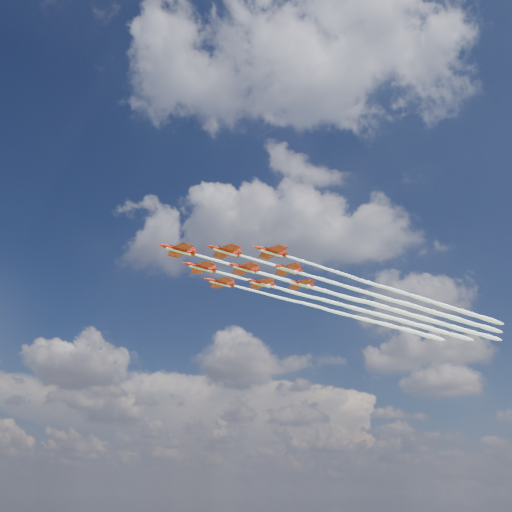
# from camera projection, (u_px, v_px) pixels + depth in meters

# --- Properties ---
(jet_lead) EXTENTS (79.82, 81.33, 2.64)m
(jet_lead) POSITION_uv_depth(u_px,v_px,m) (330.00, 292.00, 156.00)
(jet_lead) COLOR #BA180A
(jet_row2_port) EXTENTS (79.82, 81.33, 2.64)m
(jet_row2_port) POSITION_uv_depth(u_px,v_px,m) (368.00, 293.00, 156.50)
(jet_row2_port) COLOR #BA180A
(jet_row2_starb) EXTENTS (79.82, 81.33, 2.64)m
(jet_row2_starb) POSITION_uv_depth(u_px,v_px,m) (340.00, 304.00, 166.00)
(jet_row2_starb) COLOR #BA180A
(jet_row3_port) EXTENTS (79.82, 81.33, 2.64)m
(jet_row3_port) POSITION_uv_depth(u_px,v_px,m) (406.00, 294.00, 157.00)
(jet_row3_port) COLOR #BA180A
(jet_row3_centre) EXTENTS (79.82, 81.33, 2.64)m
(jet_row3_centre) POSITION_uv_depth(u_px,v_px,m) (375.00, 305.00, 166.50)
(jet_row3_centre) COLOR #BA180A
(jet_row3_starb) EXTENTS (79.82, 81.33, 2.64)m
(jet_row3_starb) POSITION_uv_depth(u_px,v_px,m) (348.00, 315.00, 176.00)
(jet_row3_starb) COLOR #BA180A
(jet_row4_port) EXTENTS (79.82, 81.33, 2.64)m
(jet_row4_port) POSITION_uv_depth(u_px,v_px,m) (411.00, 306.00, 167.00)
(jet_row4_port) COLOR #BA180A
(jet_row4_starb) EXTENTS (79.82, 81.33, 2.64)m
(jet_row4_starb) POSITION_uv_depth(u_px,v_px,m) (382.00, 316.00, 176.50)
(jet_row4_starb) COLOR #BA180A
(jet_tail) EXTENTS (79.82, 81.33, 2.64)m
(jet_tail) POSITION_uv_depth(u_px,v_px,m) (415.00, 316.00, 177.00)
(jet_tail) COLOR #BA180A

